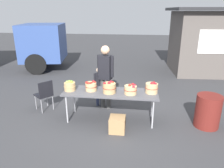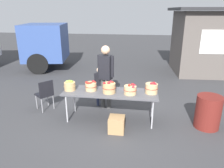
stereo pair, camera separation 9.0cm
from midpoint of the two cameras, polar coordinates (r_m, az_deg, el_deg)
ground_plane at (r=5.48m, az=-0.89°, el=-9.46°), size 40.00×40.00×0.00m
market_table at (r=5.17m, az=-0.93°, el=-2.55°), size 2.30×0.76×0.75m
apple_basket_green_0 at (r=5.33m, az=-11.80°, el=-0.49°), size 0.29×0.29×0.26m
apple_basket_red_0 at (r=5.24m, az=-6.20°, el=-0.55°), size 0.29×0.29×0.25m
apple_basket_red_1 at (r=5.07m, az=-1.23°, el=-0.98°), size 0.33×0.33×0.29m
apple_basket_red_2 at (r=5.02m, az=4.54°, el=-1.49°), size 0.31×0.31×0.25m
apple_basket_red_3 at (r=5.14m, az=10.17°, el=-1.00°), size 0.31×0.31×0.28m
vendor_adult at (r=5.71m, az=-2.23°, el=3.08°), size 0.46×0.30×1.77m
child_customer at (r=5.99m, az=-3.89°, el=0.13°), size 0.29×0.21×1.14m
food_kiosk at (r=10.24m, az=24.52°, el=10.57°), size 3.67×3.11×2.74m
folding_chair at (r=6.03m, az=-18.14°, el=-2.36°), size 0.56×0.56×0.86m
trash_barrel at (r=5.47m, az=23.98°, el=-6.70°), size 0.57×0.57×0.78m
produce_crate at (r=4.90m, az=0.91°, el=-10.80°), size 0.36×0.36×0.36m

